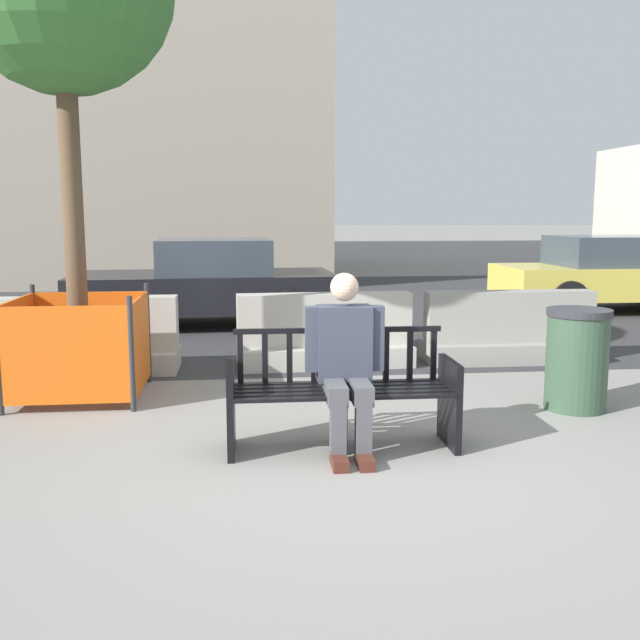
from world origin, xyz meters
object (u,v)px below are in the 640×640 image
at_px(jersey_barrier_left, 86,342).
at_px(car_sedan_mid, 207,283).
at_px(street_bench, 342,396).
at_px(trash_bin, 577,359).
at_px(jersey_barrier_right, 509,333).
at_px(seated_person, 346,359).
at_px(jersey_barrier_centre, 324,336).
at_px(car_taxi_near, 616,274).
at_px(construction_fence, 80,344).

bearing_deg(jersey_barrier_left, car_sedan_mid, 70.22).
height_order(street_bench, jersey_barrier_left, street_bench).
height_order(car_sedan_mid, trash_bin, car_sedan_mid).
distance_m(jersey_barrier_left, jersey_barrier_right, 4.86).
bearing_deg(seated_person, jersey_barrier_left, 130.47).
bearing_deg(seated_person, jersey_barrier_centre, 86.36).
bearing_deg(car_taxi_near, construction_fence, -147.54).
bearing_deg(jersey_barrier_centre, jersey_barrier_right, 0.28).
relative_size(construction_fence, car_sedan_mid, 0.29).
distance_m(street_bench, trash_bin, 2.39).
height_order(street_bench, construction_fence, construction_fence).
distance_m(car_taxi_near, car_sedan_mid, 7.28).
height_order(seated_person, jersey_barrier_left, seated_person).
bearing_deg(jersey_barrier_right, car_taxi_near, 48.84).
bearing_deg(street_bench, jersey_barrier_left, 130.81).
relative_size(jersey_barrier_right, trash_bin, 2.21).
bearing_deg(car_sedan_mid, trash_bin, -56.35).
distance_m(jersey_barrier_centre, car_sedan_mid, 3.53).
xyz_separation_m(jersey_barrier_right, car_sedan_mid, (-3.69, 3.18, 0.32)).
xyz_separation_m(street_bench, jersey_barrier_left, (-2.45, 2.84, -0.06)).
bearing_deg(jersey_barrier_right, jersey_barrier_left, -178.97).
distance_m(seated_person, jersey_barrier_centre, 3.00).
distance_m(street_bench, jersey_barrier_right, 3.79).
height_order(jersey_barrier_right, construction_fence, construction_fence).
distance_m(jersey_barrier_centre, construction_fence, 2.75).
distance_m(car_sedan_mid, trash_bin, 6.34).
xyz_separation_m(car_taxi_near, car_sedan_mid, (-7.23, -0.87, -0.01)).
xyz_separation_m(street_bench, jersey_barrier_right, (2.41, 2.92, -0.06)).
relative_size(seated_person, jersey_barrier_centre, 0.65).
bearing_deg(jersey_barrier_right, construction_fence, -165.83).
xyz_separation_m(jersey_barrier_centre, jersey_barrier_right, (2.20, 0.01, 0.00)).
relative_size(seated_person, car_taxi_near, 0.31).
bearing_deg(jersey_barrier_centre, car_sedan_mid, 114.96).
bearing_deg(seated_person, trash_bin, 21.69).
bearing_deg(car_sedan_mid, car_taxi_near, 6.87).
distance_m(seated_person, trash_bin, 2.40).
relative_size(jersey_barrier_centre, car_taxi_near, 0.48).
xyz_separation_m(jersey_barrier_left, jersey_barrier_right, (4.86, 0.09, 0.00)).
distance_m(construction_fence, trash_bin, 4.60).
distance_m(jersey_barrier_right, car_taxi_near, 5.39).
bearing_deg(construction_fence, car_taxi_near, 32.46).
relative_size(jersey_barrier_right, construction_fence, 1.70).
height_order(jersey_barrier_right, car_taxi_near, car_taxi_near).
bearing_deg(jersey_barrier_right, trash_bin, -94.81).
xyz_separation_m(street_bench, construction_fence, (-2.27, 1.74, 0.12)).
height_order(street_bench, car_taxi_near, car_taxi_near).
relative_size(street_bench, jersey_barrier_left, 0.85).
bearing_deg(jersey_barrier_left, construction_fence, -80.66).
bearing_deg(car_sedan_mid, seated_person, -78.13).
xyz_separation_m(street_bench, car_taxi_near, (5.95, 6.97, 0.27)).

